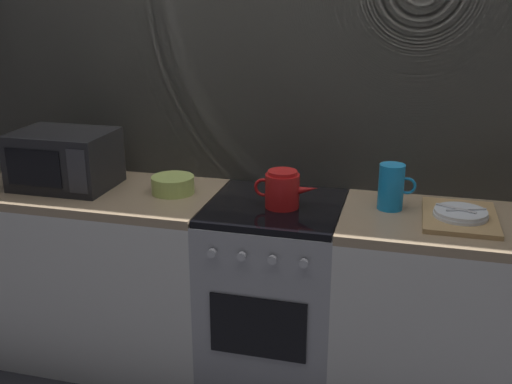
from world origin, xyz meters
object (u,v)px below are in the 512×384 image
Objects in this scene: dish_pile at (460,216)px; mixing_bowl at (173,185)px; stove_unit at (274,295)px; microwave at (65,159)px; kettle at (283,189)px; pitcher at (392,187)px.

mixing_bowl is at bearing 178.77° from dish_pile.
mixing_bowl reaches higher than stove_unit.
kettle is (1.07, -0.03, -0.05)m from microwave.
stove_unit is at bearing -171.66° from pitcher.
pitcher is 0.50× the size of dish_pile.
microwave is at bearing -179.80° from dish_pile.
mixing_bowl is (0.54, 0.03, -0.10)m from microwave.
stove_unit is 1.19m from microwave.
pitcher is at bearing 2.68° from microwave.
pitcher reaches higher than stove_unit.
mixing_bowl is (-0.54, 0.06, -0.04)m from kettle.
microwave is 1.15× the size of dish_pile.
stove_unit is 2.25× the size of dish_pile.
stove_unit is 0.75m from pitcher.
mixing_bowl is at bearing 175.94° from stove_unit.
kettle reaches higher than mixing_bowl.
kettle is (0.04, -0.02, 0.53)m from stove_unit.
kettle reaches higher than stove_unit.
mixing_bowl is 1.00m from pitcher.
kettle is 0.71× the size of dish_pile.
stove_unit is at bearing 148.91° from kettle.
microwave reaches higher than dish_pile.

